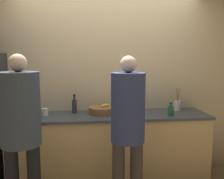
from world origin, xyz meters
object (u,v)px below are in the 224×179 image
bottle_green (171,110)px  cup_yellow (138,110)px  person_center (128,123)px  fruit_bowl (102,110)px  bottle_dark (74,106)px  cup_white (45,112)px  utensil_crock (177,105)px  person_left (21,123)px

bottle_green → cup_yellow: bearing=154.1°
person_center → cup_yellow: (0.28, 0.74, -0.03)m
fruit_bowl → bottle_dark: bottle_dark is taller
fruit_bowl → cup_yellow: 0.48m
person_center → cup_white: size_ratio=18.90×
person_center → utensil_crock: size_ratio=5.33×
bottle_dark → cup_white: size_ratio=2.82×
person_left → cup_yellow: bearing=29.6°
cup_white → utensil_crock: bearing=2.3°
person_left → bottle_dark: 0.99m
utensil_crock → bottle_green: bearing=-125.6°
person_left → cup_white: bearing=81.7°
person_left → cup_yellow: 1.52m
utensil_crock → bottle_green: (-0.19, -0.27, -0.01)m
fruit_bowl → cup_yellow: fruit_bowl is taller
cup_white → person_center: bearing=-39.3°
person_center → utensil_crock: person_center is taller
fruit_bowl → cup_white: (-0.73, -0.00, -0.00)m
fruit_bowl → utensil_crock: bearing=3.8°
utensil_crock → bottle_green: size_ratio=1.88×
cup_yellow → cup_white: cup_white is taller
person_left → person_center: person_left is taller
utensil_crock → bottle_dark: 1.41m
bottle_dark → bottle_green: bottle_dark is taller
utensil_crock → cup_white: 1.78m
fruit_bowl → cup_yellow: (0.48, -0.02, -0.00)m
bottle_green → cup_white: 1.60m
person_center → cup_white: (-0.93, 0.76, -0.03)m
person_left → cup_yellow: (1.32, 0.75, -0.06)m
person_left → utensil_crock: 2.07m
person_center → utensil_crock: 1.19m
bottle_dark → bottle_green: (1.21, -0.29, -0.03)m
bottle_dark → utensil_crock: bearing=-0.8°
cup_white → bottle_dark: bearing=13.8°
person_left → cup_yellow: person_left is taller
fruit_bowl → cup_yellow: size_ratio=4.09×
fruit_bowl → bottle_dark: size_ratio=1.38×
person_center → bottle_green: size_ratio=10.02×
person_left → bottle_dark: size_ratio=6.77×
utensil_crock → cup_yellow: size_ratio=3.72×
utensil_crock → bottle_green: utensil_crock is taller
utensil_crock → bottle_dark: size_ratio=1.26×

